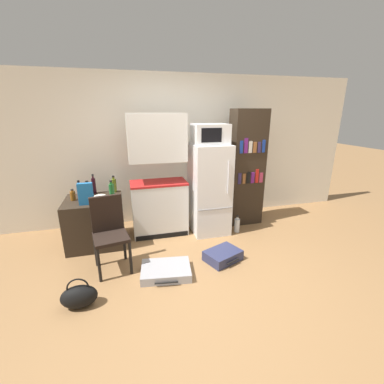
# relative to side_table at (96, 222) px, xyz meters

# --- Properties ---
(ground_plane) EXTENTS (24.00, 24.00, 0.00)m
(ground_plane) POSITION_rel_side_table_xyz_m (1.41, -1.25, -0.35)
(ground_plane) COLOR olive
(wall_back) EXTENTS (6.40, 0.10, 2.53)m
(wall_back) POSITION_rel_side_table_xyz_m (1.61, 0.75, 0.91)
(wall_back) COLOR silver
(wall_back) RESTS_ON ground_plane
(side_table) EXTENTS (0.79, 0.69, 0.71)m
(side_table) POSITION_rel_side_table_xyz_m (0.00, 0.00, 0.00)
(side_table) COLOR #2D2319
(side_table) RESTS_ON ground_plane
(kitchen_hutch) EXTENTS (0.87, 0.47, 1.90)m
(kitchen_hutch) POSITION_rel_side_table_xyz_m (0.98, 0.12, 0.53)
(kitchen_hutch) COLOR silver
(kitchen_hutch) RESTS_ON ground_plane
(refrigerator) EXTENTS (0.58, 0.68, 1.44)m
(refrigerator) POSITION_rel_side_table_xyz_m (1.78, 0.02, 0.37)
(refrigerator) COLOR white
(refrigerator) RESTS_ON ground_plane
(microwave) EXTENTS (0.53, 0.42, 0.30)m
(microwave) POSITION_rel_side_table_xyz_m (1.78, 0.02, 1.24)
(microwave) COLOR silver
(microwave) RESTS_ON refrigerator
(bookshelf) EXTENTS (0.56, 0.35, 1.96)m
(bookshelf) POSITION_rel_side_table_xyz_m (2.50, 0.18, 0.63)
(bookshelf) COLOR #2D2319
(bookshelf) RESTS_ON ground_plane
(bottle_wine_dark) EXTENTS (0.06, 0.06, 0.30)m
(bottle_wine_dark) POSITION_rel_side_table_xyz_m (0.00, 0.29, 0.48)
(bottle_wine_dark) COLOR black
(bottle_wine_dark) RESTS_ON side_table
(bottle_blue_soda) EXTENTS (0.07, 0.07, 0.30)m
(bottle_blue_soda) POSITION_rel_side_table_xyz_m (-0.15, -0.05, 0.48)
(bottle_blue_soda) COLOR #1E47A3
(bottle_blue_soda) RESTS_ON side_table
(bottle_ketchup_red) EXTENTS (0.09, 0.09, 0.22)m
(bottle_ketchup_red) POSITION_rel_side_table_xyz_m (-0.08, 0.23, 0.44)
(bottle_ketchup_red) COLOR #AD1914
(bottle_ketchup_red) RESTS_ON side_table
(bottle_olive_oil) EXTENTS (0.07, 0.07, 0.26)m
(bottle_olive_oil) POSITION_rel_side_table_xyz_m (0.30, 0.28, 0.46)
(bottle_olive_oil) COLOR #566619
(bottle_olive_oil) RESTS_ON side_table
(bottle_amber_beer) EXTENTS (0.07, 0.07, 0.16)m
(bottle_amber_beer) POSITION_rel_side_table_xyz_m (-0.26, 0.02, 0.42)
(bottle_amber_beer) COLOR brown
(bottle_amber_beer) RESTS_ON side_table
(bottle_green_tall) EXTENTS (0.08, 0.08, 0.26)m
(bottle_green_tall) POSITION_rel_side_table_xyz_m (0.27, 0.00, 0.46)
(bottle_green_tall) COLOR #1E6028
(bottle_green_tall) RESTS_ON side_table
(bowl) EXTENTS (0.17, 0.17, 0.05)m
(bowl) POSITION_rel_side_table_xyz_m (0.10, -0.01, 0.38)
(bowl) COLOR silver
(bowl) RESTS_ON side_table
(cereal_box) EXTENTS (0.19, 0.07, 0.30)m
(cereal_box) POSITION_rel_side_table_xyz_m (-0.05, -0.21, 0.50)
(cereal_box) COLOR #1E66A8
(cereal_box) RESTS_ON side_table
(chair) EXTENTS (0.47, 0.47, 0.93)m
(chair) POSITION_rel_side_table_xyz_m (0.24, -0.69, 0.20)
(chair) COLOR black
(chair) RESTS_ON ground_plane
(suitcase_large_flat) EXTENTS (0.55, 0.48, 0.14)m
(suitcase_large_flat) POSITION_rel_side_table_xyz_m (1.67, -0.93, -0.28)
(suitcase_large_flat) COLOR navy
(suitcase_large_flat) RESTS_ON ground_plane
(suitcase_small_flat) EXTENTS (0.65, 0.52, 0.11)m
(suitcase_small_flat) POSITION_rel_side_table_xyz_m (0.88, -1.06, -0.30)
(suitcase_small_flat) COLOR #99999E
(suitcase_small_flat) RESTS_ON ground_plane
(handbag) EXTENTS (0.36, 0.20, 0.33)m
(handbag) POSITION_rel_side_table_xyz_m (-0.06, -1.37, -0.23)
(handbag) COLOR black
(handbag) RESTS_ON ground_plane
(water_bottle_front) EXTENTS (0.09, 0.09, 0.29)m
(water_bottle_front) POSITION_rel_side_table_xyz_m (2.21, -0.19, -0.23)
(water_bottle_front) COLOR silver
(water_bottle_front) RESTS_ON ground_plane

